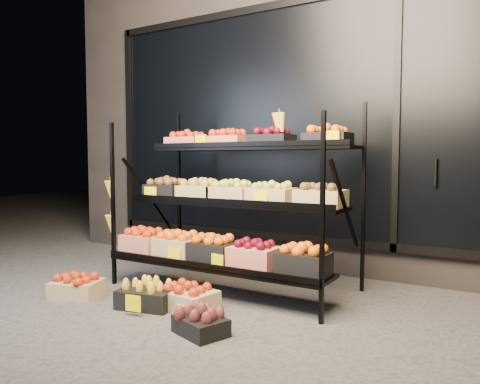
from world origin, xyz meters
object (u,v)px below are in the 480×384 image
Objects in this scene: floor_crate_midleft at (148,294)px; floor_crate_midright at (187,296)px; floor_crate_left at (76,286)px; display_rack at (229,202)px.

floor_crate_midleft is 1.05× the size of floor_crate_midright.
floor_crate_left is 0.72m from floor_crate_midleft.
display_rack is at bearing 100.19° from floor_crate_midright.
floor_crate_midright is at bearing -6.00° from floor_crate_left.
floor_crate_left is 0.94× the size of floor_crate_midleft.
floor_crate_left is at bearing -138.50° from display_rack.
display_rack is at bearing 56.86° from floor_crate_midleft.
floor_crate_midleft is (-0.27, -0.77, -0.69)m from display_rack.
floor_crate_midright is (0.30, 0.12, -0.00)m from floor_crate_midleft.
floor_crate_midleft is at bearing -10.16° from floor_crate_left.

